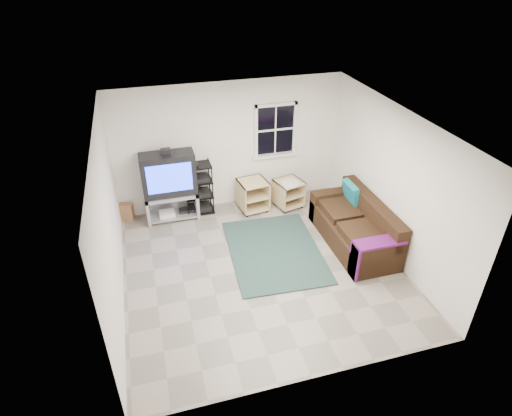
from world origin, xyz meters
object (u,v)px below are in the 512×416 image
object	(u,v)px
tv_unit	(169,181)
av_rack	(199,191)
sofa	(356,228)
side_table_left	(252,193)
side_table_right	(288,191)

from	to	relation	value
tv_unit	av_rack	size ratio (longest dim) A/B	1.36
av_rack	sofa	distance (m)	3.18
side_table_left	sofa	distance (m)	2.26
tv_unit	side_table_left	size ratio (longest dim) A/B	2.31
sofa	side_table_left	bearing A→B (deg)	131.49
tv_unit	av_rack	distance (m)	0.66
side_table_left	side_table_right	world-z (taller)	side_table_left
side_table_left	sofa	size ratio (longest dim) A/B	0.32
av_rack	side_table_right	xyz separation A→B (m)	(1.83, -0.25, -0.14)
av_rack	side_table_right	distance (m)	1.85
av_rack	side_table_right	world-z (taller)	av_rack
av_rack	side_table_left	bearing A→B (deg)	-8.22
av_rack	sofa	world-z (taller)	av_rack
side_table_right	sofa	distance (m)	1.77
side_table_left	side_table_right	distance (m)	0.76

